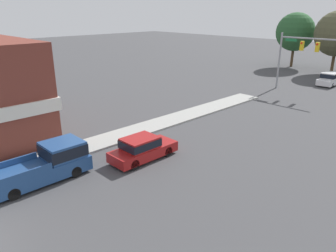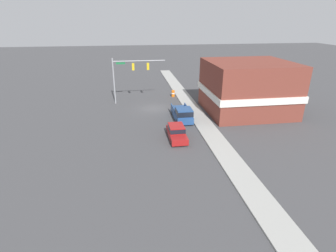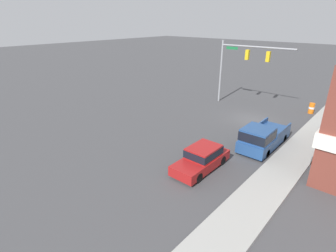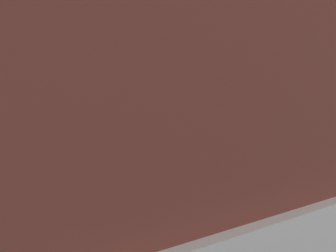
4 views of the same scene
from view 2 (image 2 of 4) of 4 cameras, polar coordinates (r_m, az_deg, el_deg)
name	(u,v)px [view 2 (image 2 of 4)]	position (r m, az deg, el deg)	size (l,w,h in m)	color
ground_plane	(154,109)	(39.97, -2.99, 3.81)	(200.00, 200.00, 0.00)	#424244
sidewalk_curb	(191,106)	(40.85, 5.01, 4.27)	(2.40, 60.00, 0.14)	#9E9E99
near_signal_assembly	(130,71)	(41.92, -8.34, 11.86)	(8.17, 0.49, 7.15)	gray
car_lead	(177,132)	(29.77, 1.87, -1.28)	(1.81, 4.56, 1.54)	black
pickup_truck_parked	(183,114)	(35.01, 3.18, 2.72)	(2.09, 5.67, 1.97)	black
construction_barrel	(173,93)	(46.01, 1.12, 7.09)	(0.57, 0.57, 1.12)	orange
corner_brick_building	(247,88)	(39.42, 16.91, 7.96)	(11.72, 10.78, 7.21)	brown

